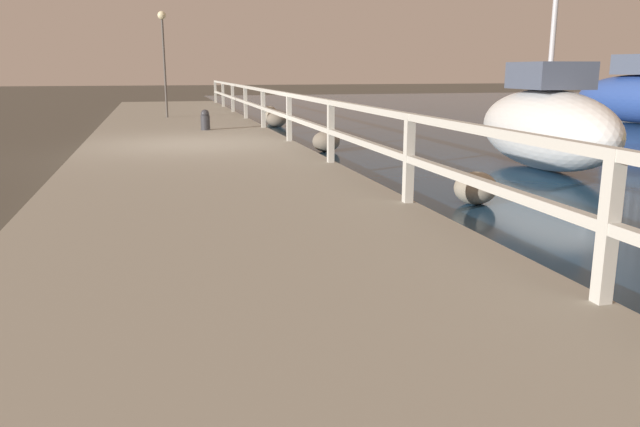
{
  "coord_description": "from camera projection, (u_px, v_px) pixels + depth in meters",
  "views": [
    {
      "loc": [
        -0.68,
        -12.94,
        1.69
      ],
      "look_at": [
        1.95,
        -2.94,
        -0.69
      ],
      "focal_mm": 35.0,
      "sensor_mm": 36.0,
      "label": 1
    }
  ],
  "objects": [
    {
      "name": "ground_plane",
      "position": [
        192.0,
        155.0,
        12.74
      ],
      "size": [
        120.0,
        120.0,
        0.0
      ],
      "primitive_type": "plane",
      "color": "#4C473D"
    },
    {
      "name": "dock_walkway",
      "position": [
        191.0,
        149.0,
        12.72
      ],
      "size": [
        4.29,
        36.0,
        0.22
      ],
      "color": "gray",
      "rests_on": "ground"
    },
    {
      "name": "railing",
      "position": [
        289.0,
        108.0,
        13.04
      ],
      "size": [
        0.1,
        32.5,
        1.0
      ],
      "color": "beige",
      "rests_on": "dock_walkway"
    },
    {
      "name": "boulder_water_edge",
      "position": [
        476.0,
        188.0,
        8.01
      ],
      "size": [
        0.56,
        0.51,
        0.42
      ],
      "color": "gray",
      "rests_on": "ground"
    },
    {
      "name": "boulder_near_dock",
      "position": [
        274.0,
        116.0,
        20.07
      ],
      "size": [
        0.61,
        0.54,
        0.45
      ],
      "color": "gray",
      "rests_on": "ground"
    },
    {
      "name": "boulder_mid_strip",
      "position": [
        270.0,
        110.0,
        24.19
      ],
      "size": [
        0.43,
        0.39,
        0.32
      ],
      "color": "gray",
      "rests_on": "ground"
    },
    {
      "name": "boulder_far_strip",
      "position": [
        326.0,
        141.0,
        13.15
      ],
      "size": [
        0.59,
        0.53,
        0.44
      ],
      "color": "slate",
      "rests_on": "ground"
    },
    {
      "name": "boulder_downstream",
      "position": [
        277.0,
        119.0,
        18.92
      ],
      "size": [
        0.61,
        0.55,
        0.46
      ],
      "color": "slate",
      "rests_on": "ground"
    },
    {
      "name": "mooring_bollard",
      "position": [
        205.0,
        120.0,
        15.56
      ],
      "size": [
        0.23,
        0.23,
        0.51
      ],
      "color": "#333338",
      "rests_on": "dock_walkway"
    },
    {
      "name": "dock_lamp",
      "position": [
        163.0,
        41.0,
        19.22
      ],
      "size": [
        0.26,
        0.26,
        3.22
      ],
      "color": "#514C47",
      "rests_on": "dock_walkway"
    },
    {
      "name": "sailboat_blue",
      "position": [
        640.0,
        95.0,
        20.15
      ],
      "size": [
        2.55,
        4.94,
        6.65
      ],
      "rotation": [
        0.0,
        0.0,
        0.22
      ],
      "color": "#2D4C9E",
      "rests_on": "water_surface"
    },
    {
      "name": "sailboat_white",
      "position": [
        546.0,
        125.0,
        10.74
      ],
      "size": [
        1.66,
        3.81,
        6.05
      ],
      "rotation": [
        0.0,
        0.0,
        -0.06
      ],
      "color": "white",
      "rests_on": "water_surface"
    }
  ]
}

